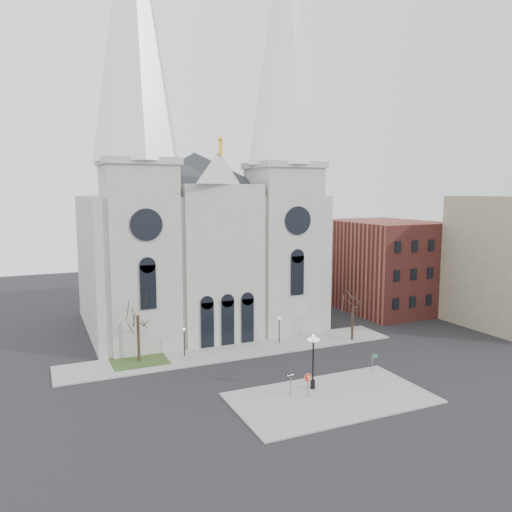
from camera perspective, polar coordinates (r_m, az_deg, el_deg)
name	(u,v)px	position (r m, az deg, el deg)	size (l,w,h in m)	color
ground	(277,384)	(50.10, 2.42, -14.45)	(160.00, 160.00, 0.00)	black
sidewalk_near	(331,398)	(47.44, 8.60, -15.74)	(18.00, 10.00, 0.14)	gray
sidewalk_far	(235,351)	(59.53, -2.38, -10.79)	(40.00, 6.00, 0.14)	gray
grass_patch	(139,361)	(57.56, -13.21, -11.61)	(6.00, 5.00, 0.18)	#2B441D
cathedral	(202,193)	(67.72, -6.20, 7.22)	(33.00, 26.66, 54.00)	#9E9C93
bg_building_brick	(384,265)	(82.22, 14.43, -0.98)	(14.00, 18.00, 14.00)	brown
bg_building_tan	(507,262)	(76.26, 26.74, -0.66)	(10.00, 14.00, 18.00)	gray
tree_left	(138,312)	(56.03, -13.37, -6.29)	(3.20, 3.20, 7.50)	black
tree_right	(353,306)	(63.58, 11.01, -5.62)	(3.20, 3.20, 6.00)	black
ped_lamp_left	(184,337)	(57.48, -8.22, -9.17)	(0.32, 0.32, 3.26)	black
ped_lamp_right	(279,326)	(61.67, 2.67, -7.95)	(0.32, 0.32, 3.26)	black
stop_sign	(308,380)	(46.57, 5.95, -13.90)	(0.76, 0.31, 2.25)	slate
globe_lamp	(313,355)	(47.90, 6.55, -11.13)	(1.51, 1.51, 5.29)	black
one_way_sign	(291,380)	(46.80, 3.98, -13.92)	(0.97, 0.19, 2.23)	slate
street_name_sign	(373,362)	(53.29, 13.22, -11.69)	(0.67, 0.09, 2.11)	slate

